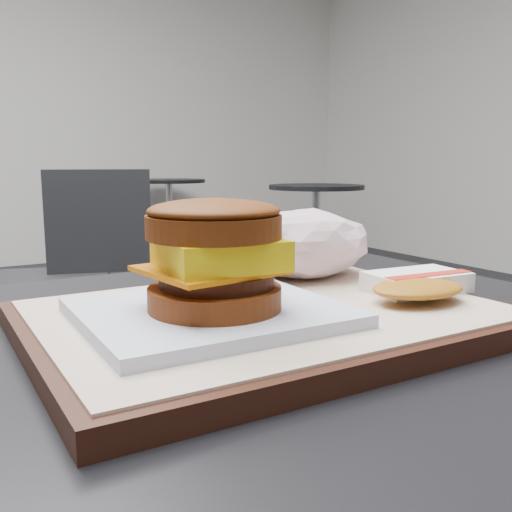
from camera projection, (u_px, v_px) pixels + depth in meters
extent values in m
cube|color=black|center=(206.00, 362.00, 0.46)|extent=(0.80, 0.60, 0.04)
cube|color=black|center=(268.00, 320.00, 0.47)|extent=(0.38, 0.28, 0.02)
cube|color=beige|center=(268.00, 308.00, 0.47)|extent=(0.36, 0.26, 0.00)
cube|color=white|center=(209.00, 312.00, 0.44)|extent=(0.19, 0.17, 0.01)
cylinder|color=#692E0F|center=(215.00, 298.00, 0.43)|extent=(0.10, 0.10, 0.02)
cylinder|color=#331107|center=(217.00, 279.00, 0.43)|extent=(0.09, 0.09, 0.01)
cube|color=orange|center=(208.00, 270.00, 0.42)|extent=(0.10, 0.10, 0.00)
cube|color=yellow|center=(219.00, 253.00, 0.42)|extent=(0.09, 0.09, 0.02)
cylinder|color=#662D0E|center=(214.00, 226.00, 0.42)|extent=(0.10, 0.10, 0.02)
ellipsoid|color=brown|center=(214.00, 211.00, 0.42)|extent=(0.10, 0.10, 0.02)
cube|color=white|center=(416.00, 282.00, 0.53)|extent=(0.09, 0.06, 0.02)
cube|color=red|center=(429.00, 274.00, 0.51)|extent=(0.09, 0.02, 0.00)
ellipsoid|color=#C57E1F|center=(418.00, 288.00, 0.49)|extent=(0.09, 0.07, 0.01)
cylinder|color=#A9A9AE|center=(55.00, 343.00, 2.19)|extent=(0.06, 0.06, 0.44)
cube|color=black|center=(51.00, 282.00, 2.15)|extent=(0.53, 0.53, 0.04)
cube|color=black|center=(99.00, 221.00, 2.21)|extent=(0.39, 0.15, 0.40)
cylinder|color=black|center=(315.00, 289.00, 4.06)|extent=(0.40, 0.40, 0.02)
cylinder|color=#A5A5AA|center=(316.00, 239.00, 4.00)|extent=(0.06, 0.06, 0.70)
cylinder|color=black|center=(316.00, 187.00, 3.94)|extent=(0.66, 0.66, 0.03)
cylinder|color=black|center=(171.00, 259.00, 5.30)|extent=(0.40, 0.40, 0.02)
cylinder|color=#A5A5AA|center=(170.00, 221.00, 5.24)|extent=(0.06, 0.06, 0.70)
cylinder|color=black|center=(169.00, 181.00, 5.18)|extent=(0.66, 0.66, 0.03)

